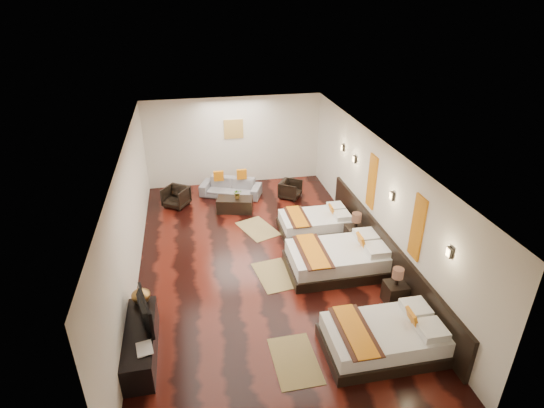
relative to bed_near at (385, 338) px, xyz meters
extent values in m
cube|color=black|center=(-1.70, 3.12, -0.27)|extent=(5.50, 9.50, 0.01)
cube|color=white|center=(-1.70, 3.12, 2.53)|extent=(5.50, 9.50, 0.01)
cube|color=silver|center=(-1.70, 7.87, 1.13)|extent=(5.50, 0.01, 2.80)
cube|color=silver|center=(-4.45, 3.12, 1.13)|extent=(0.01, 9.50, 2.80)
cube|color=silver|center=(1.05, 3.12, 1.13)|extent=(0.01, 9.50, 2.80)
cube|color=black|center=(1.01, 2.32, 0.18)|extent=(0.08, 6.60, 0.90)
cube|color=black|center=(-0.03, 0.00, -0.16)|extent=(2.09, 1.29, 0.22)
cube|color=white|center=(-0.03, 0.00, 0.10)|extent=(1.99, 1.19, 0.30)
cube|color=orange|center=(0.47, 0.00, 0.36)|extent=(0.15, 0.32, 0.32)
cube|color=#38190F|center=(-0.57, 0.00, 0.25)|extent=(0.55, 1.31, 0.02)
cube|color=orange|center=(-0.57, 0.00, 0.27)|extent=(0.38, 1.31, 0.02)
cube|color=black|center=(-0.03, 2.49, -0.15)|extent=(2.25, 1.39, 0.24)
cube|color=white|center=(-0.03, 2.49, 0.12)|extent=(2.14, 1.29, 0.32)
cube|color=orange|center=(0.51, 2.49, 0.41)|extent=(0.17, 0.34, 0.35)
cube|color=#38190F|center=(-0.62, 2.49, 0.30)|extent=(0.59, 1.42, 0.02)
cube|color=orange|center=(-0.62, 2.49, 0.31)|extent=(0.41, 1.42, 0.02)
cube|color=black|center=(-0.03, 4.29, -0.18)|extent=(1.85, 1.14, 0.19)
cube|color=white|center=(-0.03, 4.29, 0.05)|extent=(1.76, 1.06, 0.26)
cube|color=orange|center=(0.41, 4.29, 0.29)|extent=(0.14, 0.28, 0.28)
cube|color=#38190F|center=(-0.51, 4.29, 0.19)|extent=(0.48, 1.16, 0.02)
cube|color=orange|center=(-0.51, 4.29, 0.21)|extent=(0.33, 1.16, 0.02)
cube|color=black|center=(0.75, 1.16, -0.04)|extent=(0.42, 0.42, 0.47)
cylinder|color=black|center=(0.75, 1.16, 0.29)|extent=(0.07, 0.07, 0.19)
cylinder|color=#3F2619|center=(0.75, 1.16, 0.45)|extent=(0.22, 0.22, 0.21)
cube|color=black|center=(0.75, 3.44, -0.03)|extent=(0.45, 0.45, 0.49)
cylinder|color=black|center=(0.75, 3.44, 0.32)|extent=(0.08, 0.08, 0.20)
cylinder|color=#3F2619|center=(0.75, 3.44, 0.50)|extent=(0.24, 0.24, 0.22)
cube|color=#96804C|center=(-1.60, 0.04, -0.27)|extent=(0.77, 1.21, 0.01)
cube|color=#96804C|center=(-1.46, 2.54, -0.27)|extent=(0.92, 1.30, 0.01)
cube|color=#96804C|center=(-1.49, 4.67, -0.27)|extent=(1.13, 1.39, 0.01)
cube|color=black|center=(-4.20, 0.71, 0.00)|extent=(0.50, 1.80, 0.55)
imported|color=black|center=(-4.15, 0.85, 0.55)|extent=(0.36, 0.95, 0.55)
imported|color=black|center=(-4.20, 0.21, 0.29)|extent=(0.31, 0.38, 0.03)
imported|color=brown|center=(-4.20, 1.48, 0.46)|extent=(0.43, 0.43, 0.36)
imported|color=gray|center=(-1.96, 6.86, -0.01)|extent=(1.95, 1.33, 0.53)
imported|color=black|center=(-3.60, 6.45, 0.03)|extent=(0.89, 0.90, 0.60)
imported|color=black|center=(-0.20, 6.36, 0.00)|extent=(0.82, 0.81, 0.54)
cube|color=black|center=(-1.96, 5.81, -0.07)|extent=(1.09, 0.72, 0.40)
imported|color=#27581D|center=(-1.87, 5.80, 0.27)|extent=(0.27, 0.24, 0.28)
cube|color=#D86014|center=(1.03, 1.22, 1.43)|extent=(0.04, 0.40, 1.30)
cube|color=#D86014|center=(1.03, 3.42, 1.43)|extent=(0.04, 0.40, 1.30)
cube|color=black|center=(1.01, 0.12, 1.58)|extent=(0.06, 0.12, 0.18)
cube|color=#FFD18C|center=(0.98, 0.12, 1.58)|extent=(0.02, 0.10, 0.14)
cube|color=black|center=(1.01, 2.32, 1.58)|extent=(0.06, 0.12, 0.18)
cube|color=#FFD18C|center=(0.98, 2.32, 1.58)|extent=(0.02, 0.10, 0.14)
cube|color=black|center=(1.01, 4.52, 1.58)|extent=(0.06, 0.12, 0.18)
cube|color=#FFD18C|center=(0.98, 4.52, 1.58)|extent=(0.02, 0.10, 0.14)
cube|color=black|center=(1.01, 5.42, 1.58)|extent=(0.06, 0.12, 0.18)
cube|color=#FFD18C|center=(0.98, 5.42, 1.58)|extent=(0.02, 0.10, 0.14)
cube|color=#AD873F|center=(-1.70, 7.85, 1.53)|extent=(0.60, 0.04, 0.60)
camera|label=1|loc=(-3.06, -5.31, 5.56)|focal=28.90mm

